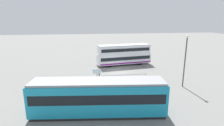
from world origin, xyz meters
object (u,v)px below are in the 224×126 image
object	(u,v)px
pedestrian_near_railing	(99,73)
street_lamp	(185,57)
double_decker_bus	(124,55)
info_sign	(97,73)
tram_yellow	(98,97)

from	to	relation	value
pedestrian_near_railing	street_lamp	size ratio (longest dim) A/B	0.25
double_decker_bus	info_sign	size ratio (longest dim) A/B	4.70
tram_yellow	street_lamp	world-z (taller)	street_lamp
info_sign	double_decker_bus	bearing A→B (deg)	-120.92
double_decker_bus	tram_yellow	world-z (taller)	double_decker_bus
info_sign	street_lamp	bearing A→B (deg)	167.06
tram_yellow	info_sign	size ratio (longest dim) A/B	5.54
double_decker_bus	pedestrian_near_railing	xyz separation A→B (m)	(5.58, 8.19, -1.01)
tram_yellow	pedestrian_near_railing	xyz separation A→B (m)	(-0.94, -9.61, -0.72)
pedestrian_near_railing	street_lamp	world-z (taller)	street_lamp
double_decker_bus	tram_yellow	distance (m)	18.96
double_decker_bus	info_sign	world-z (taller)	double_decker_bus
double_decker_bus	info_sign	xyz separation A→B (m)	(6.05, 10.10, -0.44)
info_sign	street_lamp	size ratio (longest dim) A/B	0.33
pedestrian_near_railing	tram_yellow	bearing A→B (deg)	84.40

